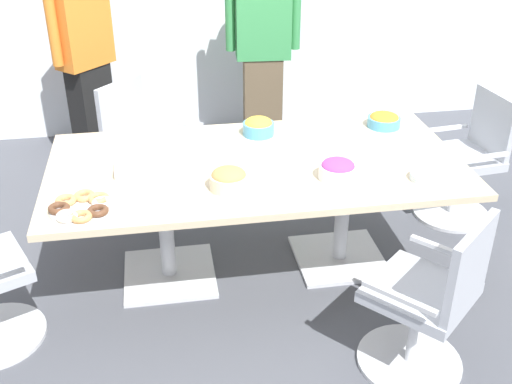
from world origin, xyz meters
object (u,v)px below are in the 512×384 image
object	(u,v)px
conference_table	(256,181)
plate_stack	(427,177)
office_chair_2	(466,164)
donut_platter	(82,207)
napkin_pile	(130,168)
snack_bowl_candy_mix	(338,169)
office_chair_3	(141,152)
snack_bowl_cookies	(229,179)
snack_bowl_chips_orange	(384,120)
person_standing_0	(85,55)
person_standing_1	(263,48)
office_chair_1	(429,305)
snack_bowl_chips_yellow	(258,126)

from	to	relation	value
conference_table	plate_stack	world-z (taller)	plate_stack
office_chair_2	donut_platter	size ratio (longest dim) A/B	2.84
office_chair_2	napkin_pile	distance (m)	2.37
snack_bowl_candy_mix	napkin_pile	world-z (taller)	snack_bowl_candy_mix
plate_stack	office_chair_3	bearing A→B (deg)	139.09
snack_bowl_cookies	snack_bowl_chips_orange	world-z (taller)	snack_bowl_cookies
snack_bowl_chips_orange	napkin_pile	bearing A→B (deg)	-165.99
snack_bowl_chips_orange	person_standing_0	bearing A→B (deg)	145.89
office_chair_2	person_standing_1	xyz separation A→B (m)	(-1.22, 1.33, 0.52)
office_chair_1	person_standing_1	xyz separation A→B (m)	(-0.33, 2.75, 0.52)
conference_table	snack_bowl_chips_yellow	size ratio (longest dim) A/B	12.03
office_chair_2	plate_stack	bearing A→B (deg)	133.27
conference_table	snack_bowl_chips_yellow	xyz separation A→B (m)	(0.08, 0.39, 0.18)
snack_bowl_cookies	person_standing_1	bearing A→B (deg)	74.96
snack_bowl_cookies	snack_bowl_candy_mix	distance (m)	0.61
person_standing_0	snack_bowl_cookies	world-z (taller)	person_standing_0
conference_table	person_standing_1	distance (m)	1.81
person_standing_1	snack_bowl_candy_mix	bearing A→B (deg)	95.78
snack_bowl_chips_yellow	plate_stack	xyz separation A→B (m)	(0.81, -0.76, -0.04)
office_chair_2	person_standing_1	size ratio (longest dim) A/B	0.52
plate_stack	donut_platter	bearing A→B (deg)	-178.96
donut_platter	napkin_pile	size ratio (longest dim) A/B	1.98
conference_table	snack_bowl_chips_yellow	bearing A→B (deg)	78.25
conference_table	napkin_pile	size ratio (longest dim) A/B	14.88
office_chair_3	snack_bowl_cookies	bearing A→B (deg)	62.72
office_chair_3	napkin_pile	world-z (taller)	office_chair_3
office_chair_1	snack_bowl_chips_orange	bearing A→B (deg)	38.96
office_chair_1	office_chair_2	world-z (taller)	same
donut_platter	plate_stack	world-z (taller)	donut_platter
office_chair_3	snack_bowl_cookies	xyz separation A→B (m)	(0.49, -1.29, 0.40)
person_standing_1	person_standing_0	bearing A→B (deg)	4.62
office_chair_3	person_standing_0	bearing A→B (deg)	-110.38
snack_bowl_chips_orange	plate_stack	distance (m)	0.76
person_standing_0	office_chair_3	bearing A→B (deg)	71.32
snack_bowl_candy_mix	napkin_pile	distance (m)	1.16
person_standing_1	snack_bowl_chips_orange	size ratio (longest dim) A/B	8.26
snack_bowl_chips_orange	conference_table	bearing A→B (deg)	-157.16
office_chair_2	plate_stack	world-z (taller)	office_chair_2
person_standing_0	office_chair_2	bearing A→B (deg)	107.11
office_chair_2	person_standing_1	bearing A→B (deg)	36.46
office_chair_3	snack_bowl_cookies	size ratio (longest dim) A/B	4.32
person_standing_1	snack_bowl_chips_orange	bearing A→B (deg)	116.62
person_standing_1	snack_bowl_cookies	distance (m)	2.11
snack_bowl_cookies	napkin_pile	distance (m)	0.59
snack_bowl_chips_orange	napkin_pile	xyz separation A→B (m)	(-1.64, -0.41, -0.01)
conference_table	napkin_pile	distance (m)	0.74
donut_platter	plate_stack	distance (m)	1.85
conference_table	snack_bowl_chips_yellow	world-z (taller)	snack_bowl_chips_yellow
snack_bowl_cookies	snack_bowl_chips_yellow	distance (m)	0.73
person_standing_1	plate_stack	xyz separation A→B (m)	(0.54, -2.12, -0.15)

